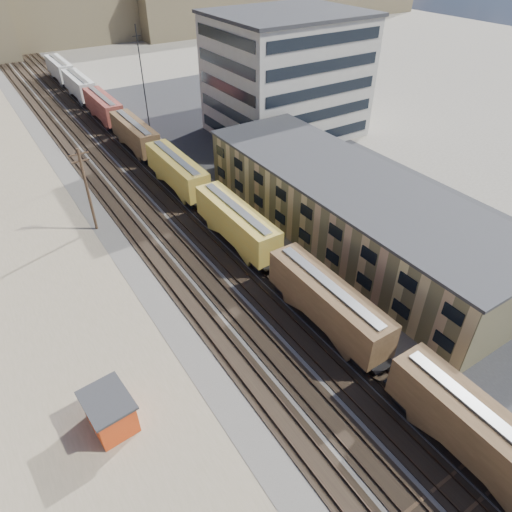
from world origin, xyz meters
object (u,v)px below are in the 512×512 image
freight_train (154,151)px  utility_pole_north (87,189)px  parked_car_blue (301,149)px  maintenance_shed (110,412)px  parked_car_red (481,322)px

freight_train → utility_pole_north: (-12.30, -11.23, 2.50)m
utility_pole_north → parked_car_blue: (33.34, 4.18, -4.64)m
freight_train → maintenance_shed: 42.13m
freight_train → parked_car_red: (11.21, -45.79, -1.99)m
freight_train → parked_car_blue: freight_train is taller
utility_pole_north → parked_car_red: size_ratio=2.13×
utility_pole_north → parked_car_red: 42.04m
utility_pole_north → maintenance_shed: (-6.94, -26.23, -3.84)m
utility_pole_north → parked_car_red: bearing=-55.8°
parked_car_red → parked_car_blue: bearing=67.9°
parked_car_red → freight_train: bearing=95.9°
utility_pole_north → maintenance_shed: size_ratio=2.41×
parked_car_red → utility_pole_north: bearing=116.3°
maintenance_shed → parked_car_blue: (40.28, 30.42, -0.80)m
utility_pole_north → parked_car_red: utility_pole_north is taller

